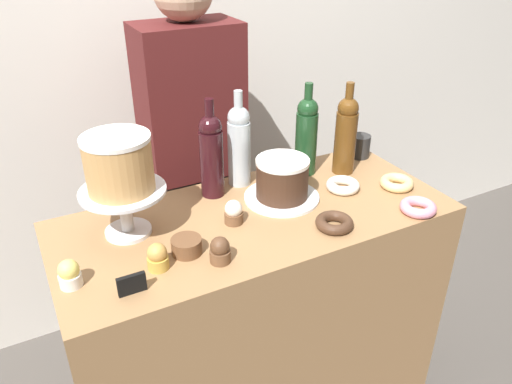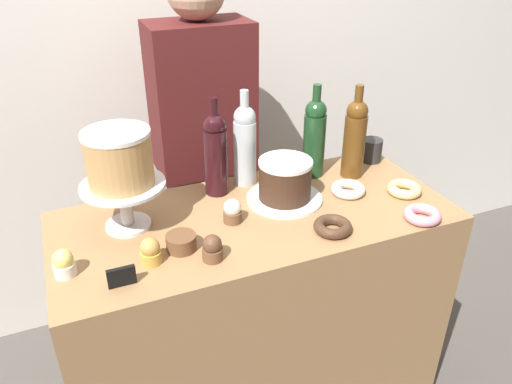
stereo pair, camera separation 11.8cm
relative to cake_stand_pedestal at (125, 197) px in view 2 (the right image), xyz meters
name	(u,v)px [view 2 (the right image)]	position (x,y,z in m)	size (l,w,h in m)	color
back_wall	(176,31)	(0.37, 0.76, 0.29)	(6.00, 0.05, 2.60)	silver
display_counter	(256,325)	(0.37, -0.08, -0.55)	(1.22, 0.54, 0.91)	#997047
cake_stand_pedestal	(125,197)	(0.00, 0.00, 0.00)	(0.24, 0.24, 0.14)	silver
white_layer_cake	(119,158)	(0.00, 0.00, 0.12)	(0.19, 0.19, 0.16)	tan
silver_serving_platter	(284,198)	(0.49, -0.03, -0.09)	(0.24, 0.24, 0.01)	white
chocolate_round_cake	(285,179)	(0.49, -0.03, -0.02)	(0.17, 0.17, 0.13)	#3D2619
wine_bottle_green	(314,136)	(0.66, 0.09, 0.05)	(0.08, 0.08, 0.33)	#193D1E
wine_bottle_dark_red	(216,152)	(0.31, 0.10, 0.05)	(0.08, 0.08, 0.33)	black
wine_bottle_clear	(245,144)	(0.42, 0.13, 0.05)	(0.08, 0.08, 0.33)	#B2BCC1
wine_bottle_amber	(355,137)	(0.79, 0.04, 0.05)	(0.08, 0.08, 0.33)	#5B3814
cupcake_vanilla	(232,211)	(0.29, -0.09, -0.06)	(0.06, 0.06, 0.07)	brown
cupcake_chocolate	(212,248)	(0.18, -0.25, -0.06)	(0.06, 0.06, 0.07)	brown
cupcake_lemon	(64,264)	(-0.19, -0.17, -0.06)	(0.06, 0.06, 0.07)	white
cupcake_caramel	(150,252)	(0.03, -0.20, -0.06)	(0.06, 0.06, 0.07)	gold
donut_chocolate	(333,227)	(0.54, -0.25, -0.08)	(0.11, 0.11, 0.03)	#472D1E
donut_glazed	(404,189)	(0.88, -0.15, -0.08)	(0.11, 0.11, 0.03)	#E0C17F
donut_pink	(422,215)	(0.82, -0.30, -0.08)	(0.11, 0.11, 0.03)	pink
donut_sugar	(348,189)	(0.70, -0.08, -0.08)	(0.11, 0.11, 0.03)	silver
cookie_stack	(181,242)	(0.11, -0.17, -0.08)	(0.08, 0.08, 0.04)	brown
price_sign_chalkboard	(122,277)	(-0.06, -0.27, -0.07)	(0.07, 0.01, 0.05)	black
coffee_cup_ceramic	(372,150)	(0.92, 0.11, -0.06)	(0.08, 0.08, 0.08)	#282828
barista_figure	(205,170)	(0.36, 0.41, -0.17)	(0.36, 0.22, 1.60)	black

